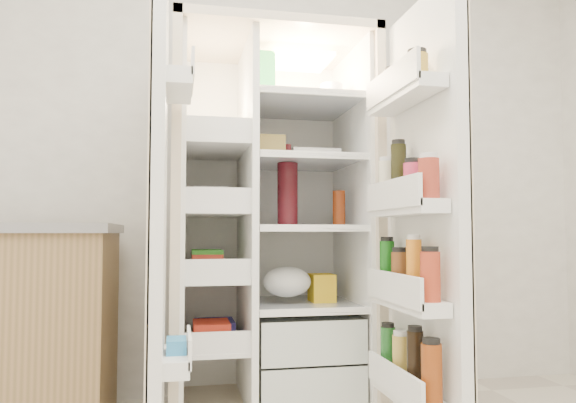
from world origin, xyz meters
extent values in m
cube|color=white|center=(0.00, 2.00, 1.35)|extent=(4.00, 0.02, 2.70)
cube|color=beige|center=(0.07, 1.93, 0.90)|extent=(0.92, 0.04, 1.80)
cube|color=beige|center=(-0.37, 1.60, 0.90)|extent=(0.04, 0.70, 1.80)
cube|color=beige|center=(0.51, 1.60, 0.90)|extent=(0.04, 0.70, 1.80)
cube|color=beige|center=(0.07, 1.60, 1.78)|extent=(0.92, 0.70, 0.04)
cube|color=white|center=(0.07, 1.90, 0.92)|extent=(0.84, 0.02, 1.68)
cube|color=white|center=(-0.34, 1.60, 0.92)|extent=(0.02, 0.62, 1.68)
cube|color=white|center=(0.48, 1.60, 0.92)|extent=(0.02, 0.62, 1.68)
cube|color=white|center=(-0.04, 1.60, 0.92)|extent=(0.03, 0.62, 1.68)
cube|color=silver|center=(0.22, 1.58, 0.18)|extent=(0.47, 0.52, 0.19)
cube|color=silver|center=(0.22, 1.58, 0.39)|extent=(0.47, 0.52, 0.19)
cube|color=#FFD18C|center=(0.22, 1.65, 1.72)|extent=(0.30, 0.30, 0.02)
cube|color=white|center=(-0.20, 1.60, 0.35)|extent=(0.28, 0.58, 0.02)
cube|color=white|center=(-0.20, 1.60, 0.65)|extent=(0.28, 0.58, 0.02)
cube|color=white|center=(-0.20, 1.60, 0.95)|extent=(0.28, 0.58, 0.02)
cube|color=white|center=(-0.20, 1.60, 1.25)|extent=(0.28, 0.58, 0.02)
cube|color=silver|center=(0.22, 1.60, 0.52)|extent=(0.49, 0.58, 0.01)
cube|color=silver|center=(0.22, 1.60, 0.88)|extent=(0.49, 0.58, 0.01)
cube|color=silver|center=(0.22, 1.60, 1.20)|extent=(0.49, 0.58, 0.02)
cube|color=silver|center=(0.22, 1.60, 1.48)|extent=(0.49, 0.58, 0.02)
cube|color=red|center=(-0.20, 1.60, 0.41)|extent=(0.16, 0.20, 0.10)
cube|color=green|center=(-0.20, 1.60, 0.72)|extent=(0.14, 0.18, 0.12)
cube|color=silver|center=(-0.20, 1.60, 0.99)|extent=(0.20, 0.22, 0.07)
cube|color=gold|center=(-0.20, 1.60, 1.33)|extent=(0.15, 0.16, 0.14)
cube|color=navy|center=(-0.20, 1.60, 0.40)|extent=(0.18, 0.20, 0.09)
cube|color=red|center=(-0.20, 1.60, 0.71)|extent=(0.14, 0.18, 0.10)
cube|color=white|center=(-0.20, 1.60, 1.02)|extent=(0.16, 0.16, 0.12)
sphere|color=orange|center=(0.10, 1.50, 0.12)|extent=(0.07, 0.07, 0.07)
sphere|color=orange|center=(0.19, 1.54, 0.12)|extent=(0.07, 0.07, 0.07)
sphere|color=orange|center=(0.29, 1.50, 0.12)|extent=(0.07, 0.07, 0.07)
sphere|color=orange|center=(0.15, 1.64, 0.12)|extent=(0.07, 0.07, 0.07)
ellipsoid|color=#376A23|center=(0.22, 1.60, 0.40)|extent=(0.26, 0.24, 0.11)
cylinder|color=#420E15|center=(0.15, 1.55, 1.04)|extent=(0.10, 0.10, 0.30)
cylinder|color=maroon|center=(0.39, 1.50, 0.97)|extent=(0.06, 0.06, 0.17)
cube|color=#227E3D|center=(0.04, 1.55, 1.60)|extent=(0.08, 0.08, 0.23)
cylinder|color=silver|center=(0.37, 1.56, 1.54)|extent=(0.11, 0.11, 0.10)
cylinder|color=olive|center=(0.21, 1.66, 1.53)|extent=(0.07, 0.07, 0.09)
cube|color=white|center=(0.29, 1.58, 1.24)|extent=(0.24, 0.10, 0.06)
cube|color=olive|center=(0.04, 1.56, 1.26)|extent=(0.18, 0.10, 0.11)
ellipsoid|color=silver|center=(0.15, 1.56, 0.60)|extent=(0.23, 0.21, 0.14)
cube|color=yellow|center=(0.33, 1.60, 0.59)|extent=(0.11, 0.13, 0.13)
cube|color=white|center=(-0.43, 1.05, 0.90)|extent=(0.05, 0.40, 1.72)
cube|color=beige|center=(-0.46, 1.05, 0.90)|extent=(0.01, 0.40, 1.72)
cube|color=white|center=(-0.36, 1.05, 0.40)|extent=(0.09, 0.32, 0.06)
cube|color=white|center=(-0.36, 1.05, 1.40)|extent=(0.09, 0.32, 0.06)
cube|color=#338CCC|center=(-0.36, 1.05, 0.43)|extent=(0.07, 0.12, 0.10)
cube|color=white|center=(0.57, 0.96, 0.90)|extent=(0.05, 0.58, 1.72)
cube|color=beige|center=(0.59, 0.96, 0.90)|extent=(0.01, 0.58, 1.72)
cube|color=white|center=(0.48, 0.96, 0.26)|extent=(0.11, 0.50, 0.05)
cube|color=white|center=(0.48, 0.96, 0.60)|extent=(0.11, 0.50, 0.05)
cube|color=white|center=(0.48, 0.96, 0.95)|extent=(0.11, 0.50, 0.05)
cube|color=white|center=(0.48, 0.96, 1.38)|extent=(0.11, 0.50, 0.05)
cylinder|color=#83350E|center=(0.48, 0.76, 0.39)|extent=(0.07, 0.07, 0.20)
cylinder|color=black|center=(0.48, 0.89, 0.40)|extent=(0.06, 0.06, 0.22)
cylinder|color=gold|center=(0.48, 1.02, 0.38)|extent=(0.06, 0.06, 0.18)
cylinder|color=#216526|center=(0.48, 1.15, 0.38)|extent=(0.06, 0.06, 0.19)
cylinder|color=#AB341C|center=(0.48, 0.76, 0.71)|extent=(0.07, 0.07, 0.17)
cylinder|color=orange|center=(0.48, 0.89, 0.73)|extent=(0.06, 0.06, 0.21)
cylinder|color=brown|center=(0.48, 1.02, 0.70)|extent=(0.07, 0.07, 0.16)
cylinder|color=#165E15|center=(0.48, 1.15, 0.72)|extent=(0.06, 0.06, 0.20)
cylinder|color=#9A3121|center=(0.48, 0.76, 1.04)|extent=(0.07, 0.07, 0.14)
cylinder|color=#C03151|center=(0.48, 0.89, 1.04)|extent=(0.07, 0.07, 0.14)
cylinder|color=black|center=(0.48, 1.02, 1.09)|extent=(0.06, 0.06, 0.23)
cylinder|color=#F2EBC7|center=(0.48, 1.15, 1.06)|extent=(0.06, 0.06, 0.18)
cylinder|color=#A8832A|center=(0.48, 0.84, 1.45)|extent=(0.08, 0.08, 0.10)
cylinder|color=brown|center=(0.48, 1.06, 1.45)|extent=(0.08, 0.08, 0.10)
camera|label=1|loc=(-0.36, -0.97, 0.86)|focal=34.00mm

